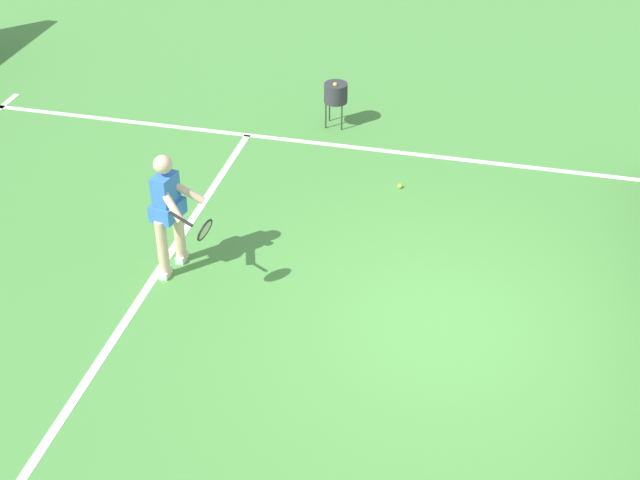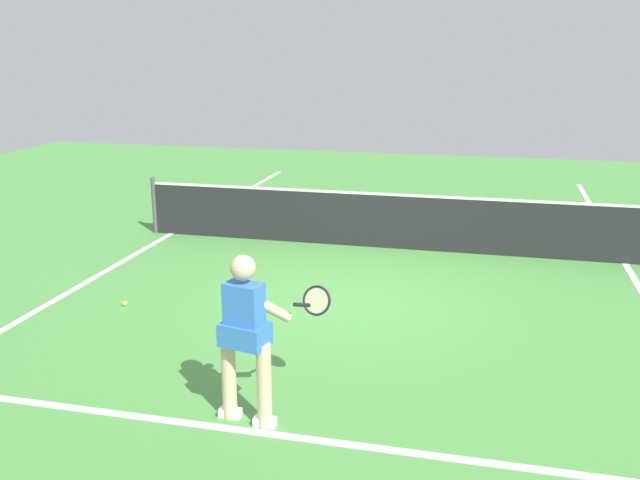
% 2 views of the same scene
% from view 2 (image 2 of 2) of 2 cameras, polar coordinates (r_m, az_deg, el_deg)
% --- Properties ---
extents(ground_plane, '(26.43, 26.43, 0.00)m').
position_cam_2_polar(ground_plane, '(9.36, 2.62, -4.75)').
color(ground_plane, '#4C9342').
extents(service_line_marking, '(7.59, 0.10, 0.01)m').
position_cam_2_polar(service_line_marking, '(6.28, -3.85, -15.49)').
color(service_line_marking, white).
rests_on(service_line_marking, ground).
extents(sideline_left_marking, '(0.10, 18.33, 0.01)m').
position_cam_2_polar(sideline_left_marking, '(10.71, -17.76, -2.84)').
color(sideline_left_marking, white).
rests_on(sideline_left_marking, ground).
extents(court_net, '(8.27, 0.08, 1.01)m').
position_cam_2_polar(court_net, '(11.59, 5.07, 1.62)').
color(court_net, '#4C4C51').
rests_on(court_net, ground).
extents(tennis_player, '(0.91, 0.90, 1.55)m').
position_cam_2_polar(tennis_player, '(6.13, -5.92, -7.47)').
color(tennis_player, beige).
rests_on(tennis_player, ground).
extents(tennis_ball_near, '(0.07, 0.07, 0.07)m').
position_cam_2_polar(tennis_ball_near, '(9.41, -15.60, -5.00)').
color(tennis_ball_near, '#D1E533').
rests_on(tennis_ball_near, ground).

